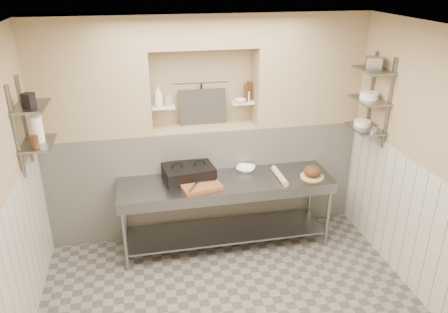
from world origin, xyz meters
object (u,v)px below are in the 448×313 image
object	(u,v)px
bottle_soap	(158,96)
bowl_alcove	(240,101)
panini_press	(189,172)
jug_left	(36,129)
prep_table	(226,200)
bread_loaf	(313,171)
rolling_pin	(280,176)
cutting_board	(201,186)
mixing_bowl	(246,169)

from	to	relation	value
bottle_soap	bowl_alcove	xyz separation A→B (m)	(1.01, -0.02, -0.11)
panini_press	jug_left	distance (m)	1.78
prep_table	panini_press	xyz separation A→B (m)	(-0.43, 0.17, 0.34)
prep_table	bread_loaf	size ratio (longest dim) A/B	12.00
panini_press	bottle_soap	world-z (taller)	bottle_soap
rolling_pin	prep_table	bearing A→B (deg)	174.64
panini_press	cutting_board	bearing A→B (deg)	-75.94
panini_press	jug_left	world-z (taller)	jug_left
bottle_soap	bowl_alcove	world-z (taller)	bottle_soap
rolling_pin	bowl_alcove	bearing A→B (deg)	121.92
panini_press	prep_table	bearing A→B (deg)	-28.38
prep_table	cutting_board	bearing A→B (deg)	-161.61
bread_loaf	rolling_pin	bearing A→B (deg)	173.29
rolling_pin	jug_left	xyz separation A→B (m)	(-2.66, -0.04, 0.81)
panini_press	bowl_alcove	distance (m)	1.10
prep_table	panini_press	bearing A→B (deg)	158.98
mixing_bowl	bottle_soap	xyz separation A→B (m)	(-1.02, 0.32, 0.92)
mixing_bowl	bottle_soap	size ratio (longest dim) A/B	0.87
bottle_soap	bowl_alcove	bearing A→B (deg)	-1.33
cutting_board	bread_loaf	world-z (taller)	bread_loaf
bowl_alcove	panini_press	bearing A→B (deg)	-153.80
rolling_pin	cutting_board	bearing A→B (deg)	-177.25
panini_press	jug_left	xyz separation A→B (m)	(-1.58, -0.27, 0.77)
panini_press	mixing_bowl	bearing A→B (deg)	-2.43
panini_press	bottle_soap	distance (m)	0.99
bowl_alcove	rolling_pin	bearing A→B (deg)	-58.08
bowl_alcove	jug_left	xyz separation A→B (m)	(-2.30, -0.63, 0.01)
bowl_alcove	prep_table	bearing A→B (deg)	-119.00
panini_press	bowl_alcove	size ratio (longest dim) A/B	4.46
prep_table	cutting_board	xyz separation A→B (m)	(-0.33, -0.11, 0.28)
cutting_board	bowl_alcove	xyz separation A→B (m)	(0.61, 0.63, 0.81)
panini_press	cutting_board	xyz separation A→B (m)	(0.11, -0.27, -0.06)
bread_loaf	jug_left	bearing A→B (deg)	179.93
bottle_soap	jug_left	bearing A→B (deg)	-153.23
bread_loaf	bowl_alcove	bearing A→B (deg)	140.58
panini_press	bottle_soap	bearing A→B (deg)	120.05
jug_left	panini_press	bearing A→B (deg)	9.75
panini_press	bread_loaf	size ratio (longest dim) A/B	2.96
bread_loaf	bowl_alcove	xyz separation A→B (m)	(-0.77, 0.63, 0.75)
bottle_soap	rolling_pin	bearing A→B (deg)	-23.80
rolling_pin	bread_loaf	size ratio (longest dim) A/B	2.16
prep_table	bottle_soap	distance (m)	1.51
mixing_bowl	bread_loaf	size ratio (longest dim) A/B	1.07
bottle_soap	jug_left	xyz separation A→B (m)	(-1.29, -0.65, -0.10)
rolling_pin	bread_loaf	distance (m)	0.41
cutting_board	panini_press	bearing A→B (deg)	111.42
rolling_pin	jug_left	bearing A→B (deg)	-179.06
cutting_board	bowl_alcove	distance (m)	1.20
jug_left	bottle_soap	bearing A→B (deg)	26.77
panini_press	mixing_bowl	xyz separation A→B (m)	(0.73, 0.06, -0.05)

